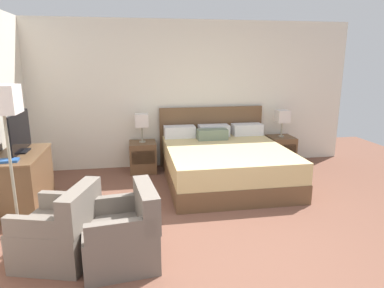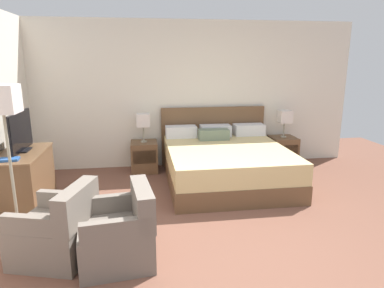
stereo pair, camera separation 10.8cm
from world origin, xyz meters
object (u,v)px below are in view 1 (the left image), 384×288
Objects in this scene: armchair_by_window at (61,232)px; tv at (19,133)px; dresser at (23,180)px; bed at (225,162)px; nightstand_right at (280,150)px; book_red_cover at (8,161)px; table_lamp_left at (142,121)px; table_lamp_right at (282,117)px; armchair_companion at (124,235)px; nightstand_left at (143,157)px; floor_lamp at (3,111)px.

tv is at bearing 116.52° from armchair_by_window.
tv is at bearing 88.35° from dresser.
nightstand_right is (1.29, 0.75, -0.06)m from bed.
nightstand_right is 2.37× the size of book_red_cover.
table_lamp_left is at bearing 179.97° from nightstand_right.
table_lamp_right reaches higher than armchair_companion.
book_red_cover is (-1.63, -1.63, 0.50)m from nightstand_left.
bed reaches higher than book_red_cover.
dresser is (-1.62, -1.27, -0.53)m from table_lamp_left.
dresser reaches higher than nightstand_right.
nightstand_left is 0.65m from table_lamp_left.
armchair_by_window is (-0.89, -2.65, -0.63)m from table_lamp_left.
bed is at bearing -149.92° from table_lamp_right.
table_lamp_right is 0.61× the size of tv.
book_red_cover is 1.34m from armchair_by_window.
tv reaches higher than armchair_by_window.
bed is 4.00× the size of nightstand_left.
armchair_by_window is (-3.47, -2.64, 0.02)m from nightstand_right.
dresser is 1.29m from floor_lamp.
bed is 1.26× the size of floor_lamp.
table_lamp_right is 4.42m from dresser.
bed is 1.60m from table_lamp_left.
nightstand_left is 2.76m from floor_lamp.
tv reaches higher than book_red_cover.
nightstand_right is 2.66m from table_lamp_left.
tv is (-4.20, -1.18, 0.09)m from table_lamp_right.
bed is at bearing 52.76° from armchair_companion.
armchair_by_window is (-2.18, -1.90, -0.04)m from bed.
nightstand_left is 0.32× the size of floor_lamp.
table_lamp_right reaches higher than armchair_by_window.
armchair_companion is (0.61, -0.16, 0.00)m from armchair_by_window.
table_lamp_left is 2.12m from dresser.
tv is at bearing -164.26° from nightstand_right.
floor_lamp is at bearing 147.47° from armchair_companion.
table_lamp_left reaches higher than dresser.
table_lamp_left reaches higher than nightstand_right.
floor_lamp is (-1.20, 0.77, 1.13)m from armchair_companion.
table_lamp_left reaches higher than armchair_by_window.
table_lamp_right is at bearing 0.03° from nightstand_left.
armchair_companion reaches higher than nightstand_left.
table_lamp_right is (2.58, 0.00, 0.65)m from nightstand_left.
table_lamp_right is at bearing 26.66° from floor_lamp.
floor_lamp is at bearing -68.28° from book_red_cover.
floor_lamp reaches higher than nightstand_right.
table_lamp_left is 2.24× the size of book_red_cover.
bed is at bearing 16.87° from book_red_cover.
armchair_companion is (-2.85, -2.80, 0.02)m from nightstand_right.
floor_lamp reaches higher than nightstand_left.
floor_lamp reaches higher than book_red_cover.
armchair_companion is (-0.27, -2.80, 0.02)m from nightstand_left.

